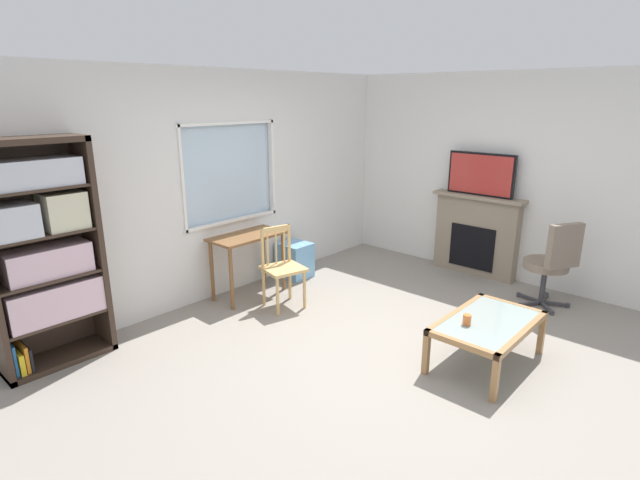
% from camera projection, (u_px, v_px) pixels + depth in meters
% --- Properties ---
extents(ground, '(6.26, 5.57, 0.02)m').
position_uv_depth(ground, '(381.00, 351.00, 4.59)').
color(ground, gray).
extents(wall_back_with_window, '(5.26, 0.15, 2.58)m').
position_uv_depth(wall_back_with_window, '(223.00, 186.00, 5.69)').
color(wall_back_with_window, silver).
rests_on(wall_back_with_window, ground).
extents(wall_right, '(0.12, 4.77, 2.58)m').
position_uv_depth(wall_right, '(510.00, 178.00, 6.13)').
color(wall_right, silver).
rests_on(wall_right, ground).
extents(bookshelf, '(0.90, 0.38, 1.97)m').
position_uv_depth(bookshelf, '(42.00, 251.00, 4.12)').
color(bookshelf, '#38281E').
rests_on(bookshelf, ground).
extents(desk_under_window, '(0.88, 0.46, 0.75)m').
position_uv_depth(desk_under_window, '(248.00, 246.00, 5.68)').
color(desk_under_window, brown).
rests_on(desk_under_window, ground).
extents(wooden_chair, '(0.50, 0.49, 0.90)m').
position_uv_depth(wooden_chair, '(282.00, 267.00, 5.43)').
color(wooden_chair, tan).
rests_on(wooden_chair, ground).
extents(plastic_drawer_unit, '(0.35, 0.40, 0.45)m').
position_uv_depth(plastic_drawer_unit, '(295.00, 260.00, 6.40)').
color(plastic_drawer_unit, '#72ADDB').
rests_on(plastic_drawer_unit, ground).
extents(fireplace, '(0.26, 1.19, 1.06)m').
position_uv_depth(fireplace, '(476.00, 235.00, 6.43)').
color(fireplace, gray).
rests_on(fireplace, ground).
extents(tv, '(0.06, 0.86, 0.54)m').
position_uv_depth(tv, '(481.00, 174.00, 6.19)').
color(tv, black).
rests_on(tv, fireplace).
extents(office_chair, '(0.61, 0.62, 1.00)m').
position_uv_depth(office_chair, '(552.00, 261.00, 5.35)').
color(office_chair, '#7A6B5B').
rests_on(office_chair, ground).
extents(coffee_table, '(1.07, 0.65, 0.41)m').
position_uv_depth(coffee_table, '(488.00, 326.00, 4.27)').
color(coffee_table, '#8C9E99').
rests_on(coffee_table, ground).
extents(sippy_cup, '(0.07, 0.07, 0.09)m').
position_uv_depth(sippy_cup, '(467.00, 320.00, 4.17)').
color(sippy_cup, orange).
rests_on(sippy_cup, coffee_table).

